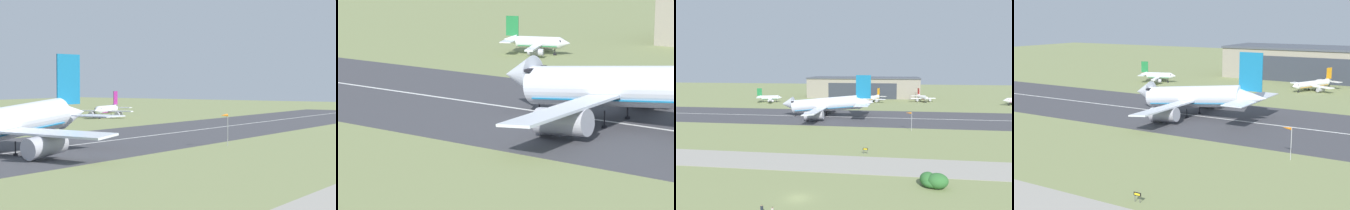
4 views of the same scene
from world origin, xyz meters
TOP-DOWN VIEW (x-y plane):
  - ground_plane at (0.00, 47.83)m, footprint 649.11×649.11m
  - runway_strip at (0.00, 95.67)m, footprint 409.11×47.63m
  - runway_centreline at (0.00, 95.67)m, footprint 368.20×0.70m
  - hangar_building at (-5.46, 198.51)m, footprint 84.54×33.71m
  - airplane_landing at (-14.52, 95.25)m, footprint 45.41×54.64m
  - airplane_parked_east at (-64.35, 150.71)m, footprint 17.83×22.49m
  - airplane_parked_far_east at (2.84, 162.27)m, footprint 19.97×24.58m
  - windsock_pole at (23.08, 67.31)m, footprint 2.31×1.08m
  - runway_sign at (9.70, 32.26)m, footprint 1.41×0.13m

SIDE VIEW (x-z plane):
  - ground_plane at x=0.00m, z-range 0.00..0.00m
  - runway_strip at x=0.00m, z-range 0.00..0.06m
  - runway_centreline at x=0.00m, z-range 0.06..0.07m
  - runway_sign at x=9.70m, z-range 0.40..2.09m
  - airplane_parked_far_east at x=2.84m, z-range -1.77..6.90m
  - airplane_parked_east at x=-64.35m, z-range -1.76..7.61m
  - airplane_landing at x=-14.52m, z-range -4.27..15.65m
  - windsock_pole at x=23.08m, z-range 2.71..9.72m
  - hangar_building at x=-5.46m, z-range 0.01..15.31m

